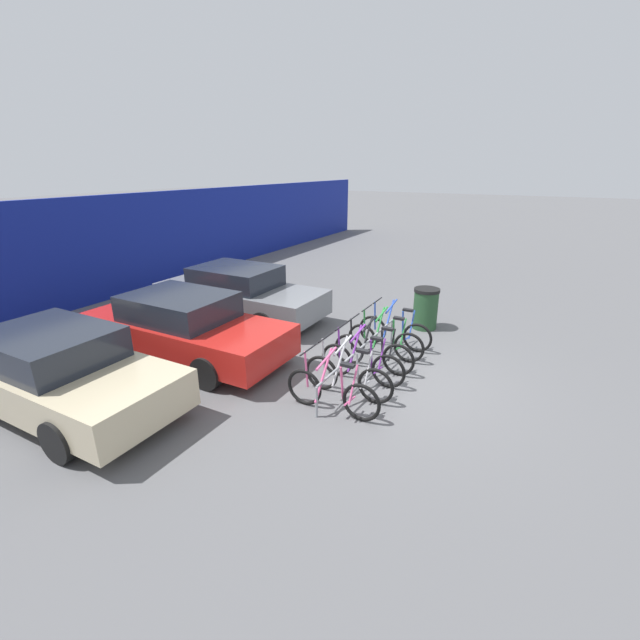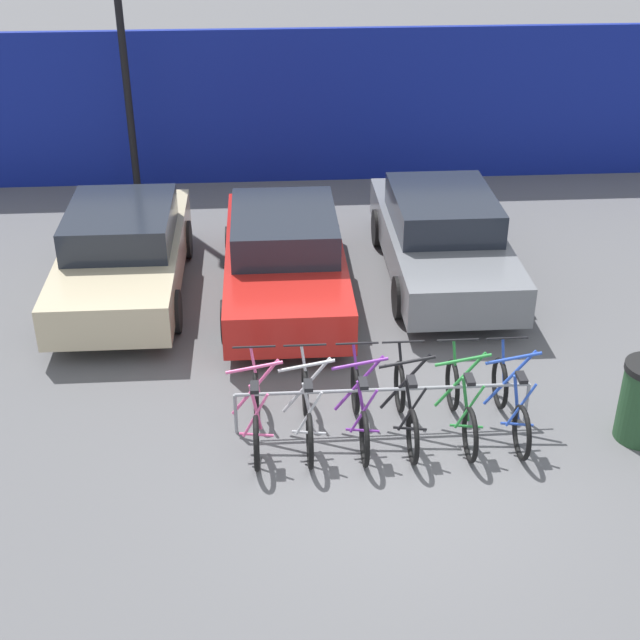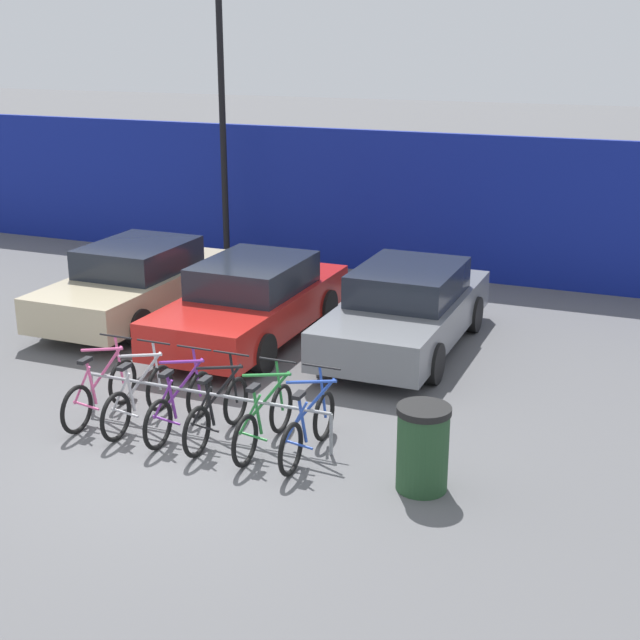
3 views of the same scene
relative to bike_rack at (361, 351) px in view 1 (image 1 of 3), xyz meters
name	(u,v)px [view 1 (image 1 of 3)]	position (x,y,z in m)	size (l,w,h in m)	color
ground_plane	(394,379)	(0.09, -0.68, -0.49)	(120.00, 120.00, 0.00)	#59595B
hoarding_wall	(74,254)	(0.09, 8.82, 1.05)	(36.00, 0.16, 3.08)	navy
bike_rack	(361,351)	(0.00, 0.00, 0.00)	(3.64, 0.04, 0.57)	gray
bicycle_pink	(332,392)	(-1.55, -0.15, -0.11)	(0.68, 1.71, 1.05)	black
bicycle_silver	(348,377)	(-0.93, -0.15, -0.11)	(0.68, 1.71, 1.05)	black
bicycle_purple	(362,363)	(-0.30, -0.15, -0.11)	(0.68, 1.71, 1.05)	black
bicycle_black	(373,352)	(0.26, -0.15, -0.11)	(0.68, 1.71, 1.05)	black
bicycle_green	(385,341)	(0.94, -0.15, -0.11)	(0.68, 1.71, 1.05)	black
bicycle_blue	(394,332)	(1.55, -0.15, -0.11)	(0.68, 1.71, 1.05)	black
car_beige	(57,371)	(-3.59, 3.89, 0.21)	(1.91, 4.44, 1.40)	#C1B28E
car_red	(184,327)	(-1.08, 3.57, 0.21)	(1.91, 4.55, 1.40)	red
car_grey	(240,293)	(1.49, 4.15, 0.21)	(1.91, 4.56, 1.40)	slate
trash_bin	(425,308)	(3.09, -0.41, 0.03)	(0.63, 0.63, 1.03)	#234728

